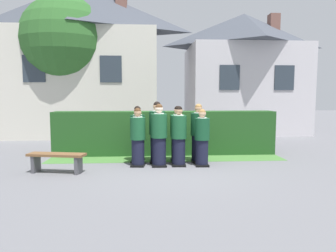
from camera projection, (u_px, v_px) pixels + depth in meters
ground_plane at (169, 166)px, 8.19m from camera, size 60.00×60.00×0.00m
student_front_row_0 at (138, 139)px, 8.11m from camera, size 0.41×0.48×1.56m
student_front_row_1 at (159, 137)px, 8.10m from camera, size 0.43×0.49×1.67m
student_front_row_2 at (179, 137)px, 8.15m from camera, size 0.42×0.52×1.61m
student_front_row_3 at (202, 139)px, 8.13m from camera, size 0.40×0.45×1.53m
student_rear_row_0 at (138, 135)px, 8.63m from camera, size 0.41×0.52×1.59m
student_rear_row_1 at (157, 133)px, 8.59m from camera, size 0.45×0.56×1.72m
student_rear_row_2 at (178, 135)px, 8.64m from camera, size 0.41×0.51×1.59m
student_rear_row_3 at (198, 134)px, 8.62m from camera, size 0.43×0.50×1.65m
hedge at (165, 133)px, 9.79m from camera, size 7.00×0.70×1.38m
school_building_main at (243, 72)px, 15.61m from camera, size 5.88×4.35×5.99m
school_building_annex at (81, 60)px, 14.02m from camera, size 7.36×3.22×6.89m
oak_tree_left at (65, 41)px, 13.51m from camera, size 3.92×3.92×6.25m
wooden_bench at (57, 159)px, 7.41m from camera, size 1.44×0.62×0.48m
lawn_strip at (167, 159)px, 9.06m from camera, size 7.00×0.90×0.01m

